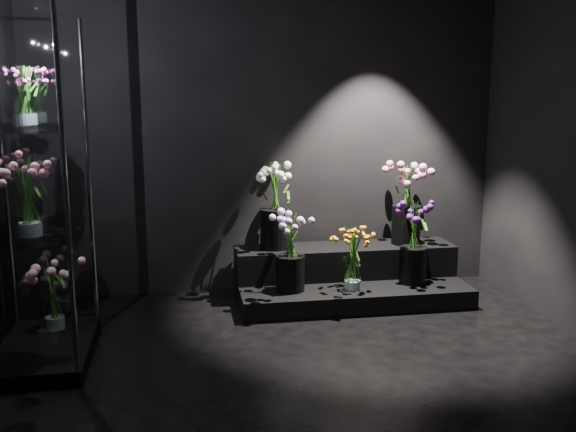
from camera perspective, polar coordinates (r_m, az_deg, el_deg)
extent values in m
plane|color=black|center=(3.94, 2.67, -14.95)|extent=(4.00, 4.00, 0.00)
plane|color=black|center=(5.52, -1.70, 7.68)|extent=(4.00, 0.00, 4.00)
plane|color=black|center=(1.68, 17.93, -0.67)|extent=(4.00, 0.00, 4.00)
cube|color=black|center=(5.43, 5.60, -6.66)|extent=(1.88, 0.84, 0.16)
cube|color=black|center=(5.56, 5.07, -3.96)|extent=(1.88, 0.42, 0.26)
cube|color=black|center=(4.59, -20.81, -11.09)|extent=(0.60, 1.00, 0.10)
cube|color=white|center=(4.37, -21.53, -1.27)|extent=(0.54, 0.94, 0.01)
cube|color=white|center=(4.28, -22.15, 7.28)|extent=(0.54, 0.94, 0.01)
cylinder|color=white|center=(5.19, 5.76, -5.41)|extent=(0.14, 0.14, 0.21)
cylinder|color=black|center=(5.12, 0.20, -5.10)|extent=(0.23, 0.23, 0.29)
cylinder|color=black|center=(5.42, 11.05, -4.30)|extent=(0.23, 0.23, 0.30)
cylinder|color=black|center=(5.40, -1.12, -1.11)|extent=(0.26, 0.26, 0.34)
cylinder|color=black|center=(5.65, 10.45, -0.76)|extent=(0.25, 0.25, 0.34)
cylinder|color=white|center=(4.17, -21.96, -0.02)|extent=(0.15, 0.15, 0.25)
cylinder|color=white|center=(4.45, -22.14, 8.86)|extent=(0.12, 0.12, 0.21)
cylinder|color=white|center=(4.76, -20.06, -7.98)|extent=(0.14, 0.14, 0.25)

